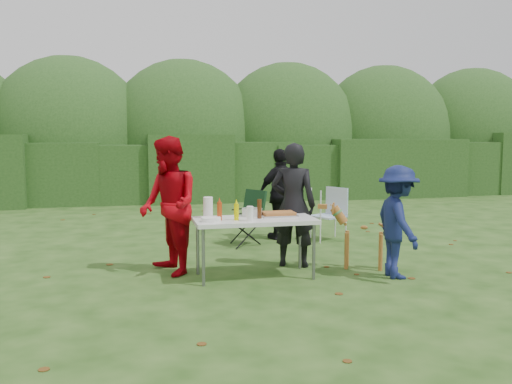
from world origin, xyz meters
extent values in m
plane|color=#1E4211|center=(0.00, 0.00, 0.00)|extent=(80.00, 80.00, 0.00)
cube|color=#23471C|center=(0.00, 8.00, 0.85)|extent=(22.00, 1.40, 1.70)
ellipsoid|color=#3D6628|center=(0.00, 9.60, 1.60)|extent=(20.00, 2.60, 3.20)
cube|color=silver|center=(-0.02, -0.04, 0.71)|extent=(1.50, 0.70, 0.05)
cylinder|color=slate|center=(-0.70, -0.32, 0.34)|extent=(0.04, 0.04, 0.69)
cylinder|color=slate|center=(0.66, -0.32, 0.34)|extent=(0.04, 0.04, 0.69)
cylinder|color=slate|center=(-0.70, 0.24, 0.34)|extent=(0.04, 0.04, 0.69)
cylinder|color=slate|center=(0.66, 0.24, 0.34)|extent=(0.04, 0.04, 0.69)
imported|color=black|center=(0.61, 0.40, 0.83)|extent=(0.72, 0.61, 1.67)
imported|color=#A2010A|center=(-1.05, 0.35, 0.88)|extent=(0.89, 1.01, 1.76)
imported|color=black|center=(0.97, 2.32, 0.77)|extent=(0.97, 0.62, 1.54)
imported|color=#121C4D|center=(1.71, -0.45, 0.70)|extent=(0.58, 0.94, 1.40)
cube|color=#B7B7BA|center=(0.32, 0.08, 0.75)|extent=(0.45, 0.30, 0.02)
cube|color=#AA642E|center=(0.32, 0.08, 0.78)|extent=(0.40, 0.26, 0.04)
cylinder|color=#D7D600|center=(-0.27, -0.12, 0.84)|extent=(0.06, 0.06, 0.20)
cylinder|color=#AC3611|center=(-0.47, -0.08, 0.85)|extent=(0.06, 0.06, 0.22)
cylinder|color=#47230F|center=(0.04, -0.05, 0.86)|extent=(0.06, 0.06, 0.24)
cylinder|color=white|center=(-0.58, 0.16, 0.87)|extent=(0.12, 0.12, 0.26)
cylinder|color=white|center=(-0.12, -0.23, 0.83)|extent=(0.08, 0.08, 0.18)
cylinder|color=silver|center=(-0.01, 0.16, 0.79)|extent=(0.26, 0.26, 0.10)
cylinder|color=white|center=(-0.58, -0.15, 0.77)|extent=(0.24, 0.24, 0.05)
camera|label=1|loc=(-1.48, -6.52, 1.77)|focal=38.00mm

